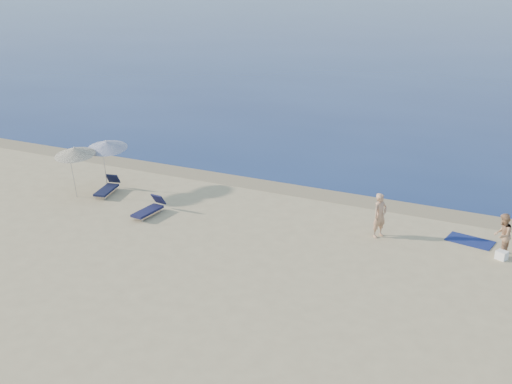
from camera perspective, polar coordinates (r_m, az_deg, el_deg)
wet_sand_strip at (r=27.93m, az=8.71°, el=-0.63°), size 240.00×1.60×0.00m
person_left at (r=24.19m, az=10.95°, el=-2.05°), size 0.66×0.74×1.71m
person_right at (r=23.91m, az=21.06°, el=-3.59°), size 0.67×0.82×1.57m
beach_towel at (r=24.98m, az=18.49°, el=-4.14°), size 1.78×1.18×0.03m
white_bag at (r=23.90m, az=21.00°, el=-5.26°), size 0.45×0.43×0.31m
umbrella_near at (r=28.98m, az=-13.14°, el=4.10°), size 2.29×2.30×2.35m
umbrella_far at (r=28.39m, az=-15.84°, el=3.49°), size 1.91×1.93×2.34m
lounger_left at (r=28.89m, az=-13.06°, el=0.36°), size 0.89×1.74×0.74m
lounger_right at (r=26.23m, az=-9.46°, el=-1.50°), size 0.69×1.68×0.72m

